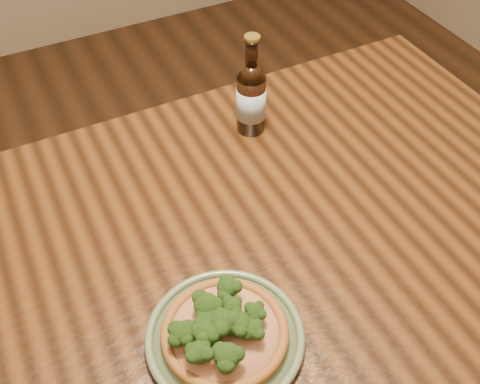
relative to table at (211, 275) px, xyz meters
name	(u,v)px	position (x,y,z in m)	size (l,w,h in m)	color
table	(211,275)	(0.00, 0.00, 0.00)	(1.60, 0.90, 0.75)	#45250E
plate	(225,337)	(-0.06, -0.19, 0.10)	(0.26, 0.26, 0.02)	#5C6C4B
pizza	(223,330)	(-0.06, -0.19, 0.13)	(0.21, 0.21, 0.07)	brown
beer_bottle	(251,97)	(0.23, 0.27, 0.18)	(0.07, 0.07, 0.24)	black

